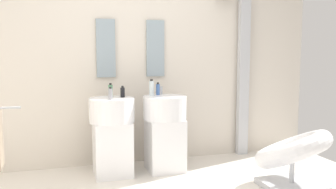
% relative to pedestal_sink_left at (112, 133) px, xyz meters
% --- Properties ---
extents(rear_partition, '(4.80, 0.10, 2.60)m').
position_rel_pedestal_sink_left_xyz_m(rear_partition, '(0.30, 0.48, 0.83)').
color(rear_partition, beige).
rests_on(rear_partition, ground_plane).
extents(pedestal_sink_left, '(0.49, 0.49, 0.96)m').
position_rel_pedestal_sink_left_xyz_m(pedestal_sink_left, '(0.00, 0.00, 0.00)').
color(pedestal_sink_left, white).
rests_on(pedestal_sink_left, ground_plane).
extents(pedestal_sink_right, '(0.49, 0.49, 0.96)m').
position_rel_pedestal_sink_left_xyz_m(pedestal_sink_right, '(0.60, 0.00, 0.00)').
color(pedestal_sink_right, white).
rests_on(pedestal_sink_right, ground_plane).
extents(vanity_mirror_left, '(0.22, 0.03, 0.68)m').
position_rel_pedestal_sink_left_xyz_m(vanity_mirror_left, '(0.00, 0.41, 0.93)').
color(vanity_mirror_left, '#8C9EA8').
extents(vanity_mirror_right, '(0.22, 0.03, 0.68)m').
position_rel_pedestal_sink_left_xyz_m(vanity_mirror_right, '(0.60, 0.41, 0.93)').
color(vanity_mirror_right, '#8C9EA8').
extents(shower_column, '(0.49, 0.24, 2.05)m').
position_rel_pedestal_sink_left_xyz_m(shower_column, '(1.76, 0.36, 0.61)').
color(shower_column, '#B7BABF').
rests_on(shower_column, ground_plane).
extents(lounge_chair, '(1.10, 1.10, 0.65)m').
position_rel_pedestal_sink_left_xyz_m(lounge_chair, '(1.65, -0.92, -0.12)').
color(lounge_chair, '#B7BABF').
rests_on(lounge_chair, ground_plane).
extents(soap_bottle_green, '(0.05, 0.05, 0.15)m').
position_rel_pedestal_sink_left_xyz_m(soap_bottle_green, '(0.01, 0.14, 0.46)').
color(soap_bottle_green, '#59996B').
rests_on(soap_bottle_green, pedestal_sink_left).
extents(soap_bottle_clear, '(0.06, 0.06, 0.19)m').
position_rel_pedestal_sink_left_xyz_m(soap_bottle_clear, '(0.47, 0.09, 0.48)').
color(soap_bottle_clear, silver).
rests_on(soap_bottle_clear, pedestal_sink_right).
extents(soap_bottle_black, '(0.05, 0.05, 0.13)m').
position_rel_pedestal_sink_left_xyz_m(soap_bottle_black, '(0.13, 0.04, 0.45)').
color(soap_bottle_black, black).
rests_on(soap_bottle_black, pedestal_sink_left).
extents(soap_bottle_blue, '(0.05, 0.05, 0.15)m').
position_rel_pedestal_sink_left_xyz_m(soap_bottle_blue, '(0.56, 0.14, 0.46)').
color(soap_bottle_blue, '#4C72B7').
rests_on(soap_bottle_blue, pedestal_sink_right).
extents(soap_bottle_grey, '(0.04, 0.04, 0.13)m').
position_rel_pedestal_sink_left_xyz_m(soap_bottle_grey, '(-0.03, -0.12, 0.45)').
color(soap_bottle_grey, '#99999E').
rests_on(soap_bottle_grey, pedestal_sink_left).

